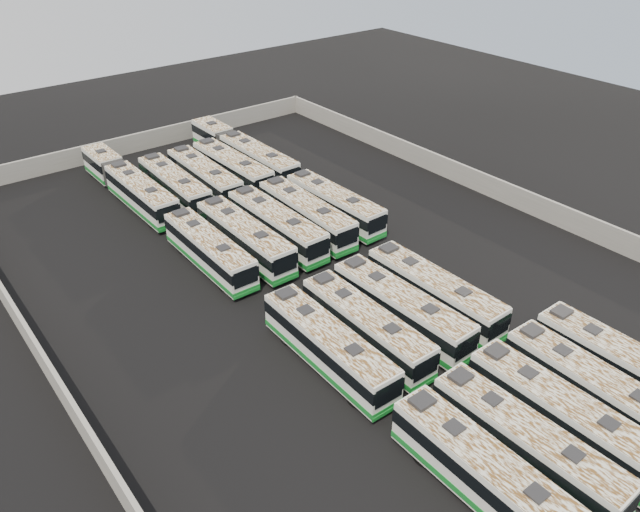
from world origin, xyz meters
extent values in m
plane|color=black|center=(0.00, 0.00, 0.00)|extent=(140.00, 140.00, 0.00)
cube|color=gray|center=(0.00, 36.30, 1.10)|extent=(45.20, 0.30, 2.20)
cube|color=gray|center=(22.30, 0.00, 1.10)|extent=(0.30, 73.20, 2.20)
cube|color=gray|center=(-22.30, 0.00, 1.10)|extent=(0.30, 73.20, 2.20)
cube|color=silver|center=(-7.10, -20.97, 1.71)|extent=(2.60, 11.92, 2.73)
cube|color=#137527|center=(-7.10, -20.97, 0.71)|extent=(2.65, 11.97, 0.42)
cube|color=black|center=(-7.10, -20.97, 2.16)|extent=(2.66, 11.98, 0.91)
cube|color=beige|center=(-7.10, -20.97, 3.10)|extent=(2.54, 11.68, 0.07)
cube|color=black|center=(-7.13, -23.59, 3.20)|extent=(0.95, 0.95, 0.14)
cube|color=black|center=(-7.08, -18.35, 3.20)|extent=(0.95, 0.95, 0.14)
cube|color=black|center=(-7.05, -15.97, 3.25)|extent=(1.30, 1.10, 0.26)
cylinder|color=black|center=(-8.13, -17.15, 0.50)|extent=(0.29, 0.99, 0.99)
cylinder|color=black|center=(-6.01, -17.17, 0.50)|extent=(0.29, 0.99, 0.99)
cube|color=silver|center=(-3.63, -20.75, 1.66)|extent=(2.67, 11.58, 2.64)
cube|color=#137527|center=(-3.63, -20.75, 0.69)|extent=(2.72, 11.63, 0.40)
cube|color=black|center=(-3.63, -20.75, 2.09)|extent=(2.73, 11.64, 0.88)
cube|color=black|center=(-3.50, -26.53, 1.97)|extent=(2.11, 0.11, 1.39)
cube|color=beige|center=(-3.63, -20.75, 3.01)|extent=(2.61, 11.35, 0.07)
cube|color=black|center=(-3.57, -23.28, 3.10)|extent=(0.93, 0.93, 0.13)
cube|color=black|center=(-3.69, -18.21, 3.10)|extent=(0.93, 0.93, 0.13)
cube|color=black|center=(-3.74, -15.91, 3.15)|extent=(1.27, 1.09, 0.25)
cylinder|color=black|center=(-2.52, -24.41, 0.48)|extent=(0.29, 0.97, 0.96)
cylinder|color=black|center=(-4.74, -17.08, 0.48)|extent=(0.29, 0.97, 0.96)
cylinder|color=black|center=(-2.69, -17.03, 0.48)|extent=(0.29, 0.97, 0.96)
cube|color=silver|center=(-0.27, -20.71, 1.68)|extent=(2.52, 11.73, 2.68)
cube|color=#137527|center=(-0.27, -20.71, 0.70)|extent=(2.57, 11.78, 0.41)
cube|color=black|center=(-0.27, -20.71, 2.13)|extent=(2.58, 11.79, 0.90)
cube|color=beige|center=(-0.27, -20.71, 3.05)|extent=(2.47, 11.49, 0.07)
cube|color=black|center=(-0.25, -23.28, 3.15)|extent=(0.93, 0.93, 0.14)
cube|color=black|center=(-0.29, -18.13, 3.15)|extent=(0.93, 0.93, 0.14)
cube|color=black|center=(-0.31, -15.79, 3.20)|extent=(1.28, 1.08, 0.25)
cylinder|color=black|center=(-1.29, -24.46, 0.49)|extent=(0.28, 0.98, 0.98)
cylinder|color=black|center=(0.80, -24.45, 0.49)|extent=(0.28, 0.98, 0.98)
cylinder|color=black|center=(-1.34, -16.97, 0.49)|extent=(0.28, 0.98, 0.98)
cylinder|color=black|center=(0.74, -16.95, 0.49)|extent=(0.28, 0.98, 0.98)
cube|color=silver|center=(3.10, -20.73, 1.66)|extent=(2.64, 11.60, 2.65)
cube|color=#137527|center=(3.10, -20.73, 0.69)|extent=(2.70, 11.65, 0.40)
cube|color=black|center=(3.10, -20.73, 2.10)|extent=(2.71, 11.66, 0.89)
cube|color=beige|center=(3.10, -20.73, 3.01)|extent=(2.59, 11.36, 0.07)
cube|color=black|center=(3.05, -23.27, 3.11)|extent=(0.93, 0.93, 0.13)
cube|color=black|center=(3.15, -18.19, 3.11)|extent=(0.93, 0.93, 0.13)
cube|color=black|center=(3.20, -15.89, 3.16)|extent=(1.27, 1.08, 0.25)
cylinder|color=black|center=(2.00, -24.41, 0.48)|extent=(0.29, 0.97, 0.96)
cylinder|color=black|center=(2.15, -17.02, 0.48)|extent=(0.29, 0.97, 0.96)
cylinder|color=black|center=(4.21, -17.06, 0.48)|extent=(0.29, 0.97, 0.96)
cube|color=silver|center=(6.48, -20.79, 1.68)|extent=(2.49, 11.68, 2.67)
cube|color=#137527|center=(6.48, -20.79, 0.70)|extent=(2.54, 11.73, 0.41)
cube|color=black|center=(6.48, -20.79, 2.12)|extent=(2.55, 11.74, 0.89)
cube|color=beige|center=(6.48, -20.79, 3.04)|extent=(2.44, 11.44, 0.07)
cube|color=black|center=(6.47, -18.22, 3.14)|extent=(0.93, 0.93, 0.14)
cube|color=black|center=(6.46, -15.89, 3.19)|extent=(1.27, 1.08, 0.25)
cylinder|color=black|center=(5.43, -17.06, 0.49)|extent=(0.28, 0.97, 0.97)
cylinder|color=black|center=(7.50, -17.05, 0.49)|extent=(0.28, 0.97, 0.97)
cube|color=silver|center=(-7.04, -7.61, 1.69)|extent=(2.67, 11.78, 2.69)
cube|color=#137527|center=(-7.04, -7.61, 0.70)|extent=(2.72, 11.83, 0.41)
cube|color=black|center=(-7.04, -7.61, 2.13)|extent=(2.73, 11.84, 0.90)
cube|color=black|center=(-7.16, -13.50, 2.00)|extent=(2.15, 0.10, 1.42)
cube|color=#137527|center=(-7.16, -13.50, 0.51)|extent=(2.45, 0.15, 0.27)
cube|color=beige|center=(-7.04, -7.61, 3.06)|extent=(2.62, 11.55, 0.07)
cube|color=black|center=(-7.09, -10.19, 3.16)|extent=(0.95, 0.95, 0.14)
cube|color=black|center=(-6.99, -5.03, 3.16)|extent=(0.95, 0.95, 0.14)
cube|color=black|center=(-6.95, -2.68, 3.21)|extent=(1.29, 1.10, 0.25)
cylinder|color=black|center=(-8.16, -11.35, 0.49)|extent=(0.29, 0.98, 0.98)
cylinder|color=black|center=(-6.07, -11.39, 0.49)|extent=(0.29, 0.98, 0.98)
cylinder|color=black|center=(-8.02, -3.84, 0.49)|extent=(0.29, 0.98, 0.98)
cylinder|color=black|center=(-5.92, -3.88, 0.49)|extent=(0.29, 0.98, 0.98)
cube|color=silver|center=(-3.66, -7.53, 1.65)|extent=(2.53, 11.48, 2.62)
cube|color=#137527|center=(-3.66, -7.53, 0.69)|extent=(2.58, 11.53, 0.40)
cube|color=black|center=(-3.66, -7.53, 2.08)|extent=(2.59, 11.54, 0.88)
cube|color=black|center=(-3.74, -13.27, 1.96)|extent=(2.10, 0.09, 1.38)
cube|color=#137527|center=(-3.74, -13.27, 0.50)|extent=(2.39, 0.13, 0.27)
cube|color=beige|center=(-3.66, -7.53, 2.99)|extent=(2.48, 11.25, 0.07)
cube|color=black|center=(-3.69, -10.04, 3.08)|extent=(0.92, 0.92, 0.13)
cube|color=black|center=(-3.63, -5.01, 3.08)|extent=(0.92, 0.92, 0.13)
cube|color=black|center=(-3.60, -2.72, 3.13)|extent=(1.25, 1.07, 0.25)
cylinder|color=black|center=(-4.73, -11.17, 0.48)|extent=(0.28, 0.96, 0.95)
cylinder|color=black|center=(-2.69, -11.20, 0.48)|extent=(0.28, 0.96, 0.95)
cylinder|color=black|center=(-4.63, -3.85, 0.48)|extent=(0.28, 0.96, 0.95)
cylinder|color=black|center=(-2.59, -3.88, 0.48)|extent=(0.28, 0.96, 0.95)
cube|color=silver|center=(-0.35, -7.59, 1.71)|extent=(2.78, 11.94, 2.72)
cube|color=#137527|center=(-0.35, -7.59, 0.71)|extent=(2.83, 11.99, 0.42)
cube|color=black|center=(-0.35, -7.59, 2.16)|extent=(2.84, 12.00, 0.91)
cube|color=black|center=(-0.20, -13.55, 2.03)|extent=(2.18, 0.12, 1.44)
cube|color=#137527|center=(-0.20, -13.55, 0.51)|extent=(2.48, 0.16, 0.28)
cube|color=beige|center=(-0.35, -7.59, 3.10)|extent=(2.72, 11.70, 0.07)
cube|color=black|center=(-0.28, -10.21, 3.20)|extent=(0.96, 0.96, 0.14)
cube|color=black|center=(-0.42, -4.98, 3.20)|extent=(0.96, 0.96, 0.14)
cube|color=black|center=(-0.48, -2.61, 3.25)|extent=(1.31, 1.12, 0.26)
cylinder|color=black|center=(-1.31, -11.42, 0.50)|extent=(0.30, 1.00, 0.99)
cylinder|color=black|center=(0.81, -11.37, 0.50)|extent=(0.30, 1.00, 0.99)
cylinder|color=black|center=(-1.50, -3.82, 0.50)|extent=(0.30, 1.00, 0.99)
cylinder|color=black|center=(0.61, -3.77, 0.50)|extent=(0.30, 1.00, 0.99)
cube|color=silver|center=(3.06, -7.61, 1.70)|extent=(2.60, 11.85, 2.71)
cube|color=#137527|center=(3.06, -7.61, 0.71)|extent=(2.65, 11.90, 0.41)
cube|color=black|center=(3.06, -7.61, 2.15)|extent=(2.66, 11.91, 0.91)
cube|color=black|center=(3.13, -13.54, 2.02)|extent=(2.17, 0.08, 1.43)
cube|color=#137527|center=(3.13, -13.54, 0.51)|extent=(2.46, 0.13, 0.28)
cube|color=beige|center=(3.06, -7.61, 3.08)|extent=(2.55, 11.61, 0.07)
cube|color=black|center=(3.09, -10.21, 3.18)|extent=(0.95, 0.95, 0.14)
cube|color=black|center=(3.03, -5.00, 3.18)|extent=(0.95, 0.95, 0.14)
cube|color=black|center=(3.00, -2.64, 3.23)|extent=(1.29, 1.10, 0.26)
cylinder|color=black|center=(2.05, -11.40, 0.49)|extent=(0.29, 0.99, 0.99)
cylinder|color=black|center=(4.16, -11.38, 0.49)|extent=(0.29, 0.99, 0.99)
cylinder|color=black|center=(1.96, -3.83, 0.49)|extent=(0.29, 0.99, 0.99)
cylinder|color=black|center=(4.07, -3.81, 0.49)|extent=(0.29, 0.99, 0.99)
cube|color=silver|center=(-7.09, 8.21, 1.66)|extent=(2.53, 11.56, 2.64)
cube|color=#137527|center=(-7.09, 8.21, 0.69)|extent=(2.58, 11.61, 0.40)
cube|color=black|center=(-7.09, 8.21, 2.09)|extent=(2.59, 11.62, 0.88)
cube|color=black|center=(-7.16, 2.42, 1.97)|extent=(2.11, 0.08, 1.39)
cube|color=#137527|center=(-7.16, 2.42, 0.50)|extent=(2.40, 0.13, 0.27)
cube|color=beige|center=(-7.09, 8.21, 3.01)|extent=(2.48, 11.33, 0.07)
cube|color=black|center=(-7.12, 5.67, 3.10)|extent=(0.92, 0.92, 0.13)
cube|color=black|center=(-7.06, 10.75, 3.10)|extent=(0.92, 0.92, 0.13)
cube|color=black|center=(-7.04, 13.05, 3.15)|extent=(1.26, 1.07, 0.25)
cylinder|color=black|center=(-8.16, 4.53, 0.48)|extent=(0.28, 0.96, 0.96)
cylinder|color=black|center=(-6.11, 4.51, 0.48)|extent=(0.28, 0.96, 0.96)
cylinder|color=black|center=(-8.08, 11.91, 0.48)|extent=(0.28, 0.96, 0.96)
cylinder|color=black|center=(-6.02, 11.89, 0.48)|extent=(0.28, 0.96, 0.96)
cube|color=silver|center=(-3.73, 8.02, 1.73)|extent=(2.54, 12.01, 2.75)
cube|color=#137527|center=(-3.73, 8.02, 0.72)|extent=(2.59, 12.06, 0.42)
cube|color=black|center=(-3.73, 8.02, 2.18)|extent=(2.60, 12.07, 0.92)
cube|color=black|center=(-3.75, 1.99, 2.05)|extent=(2.20, 0.07, 1.45)
cube|color=#137527|center=(-3.75, 1.99, 0.52)|extent=(2.50, 0.11, 0.28)
cube|color=beige|center=(-3.73, 8.02, 3.13)|extent=(2.49, 11.77, 0.07)
cube|color=black|center=(-3.74, 5.38, 3.23)|extent=(0.95, 0.95, 0.14)
cube|color=black|center=(-3.72, 10.66, 3.23)|extent=(0.95, 0.95, 0.14)
cube|color=black|center=(-3.71, 13.06, 3.28)|extent=(1.30, 1.10, 0.26)
cylinder|color=black|center=(-4.81, 4.18, 0.50)|extent=(0.28, 1.00, 1.00)
cylinder|color=black|center=(-2.67, 4.17, 0.50)|extent=(0.28, 1.00, 1.00)
cylinder|color=black|center=(-4.79, 11.86, 0.50)|extent=(0.28, 1.00, 1.00)
cylinder|color=black|center=(-2.65, 11.85, 0.50)|extent=(0.28, 1.00, 1.00)
cube|color=silver|center=(-0.33, 8.17, 1.73)|extent=(2.54, 12.02, 2.75)
cube|color=#137527|center=(-0.33, 8.17, 0.72)|extent=(2.59, 12.07, 0.42)
cube|color=black|center=(-0.33, 8.17, 2.18)|extent=(2.60, 12.08, 0.92)
cube|color=black|center=(-0.31, 2.15, 2.05)|extent=(2.20, 0.07, 1.45)
cube|color=#137527|center=(-0.31, 2.15, 0.52)|extent=(2.50, 0.11, 0.28)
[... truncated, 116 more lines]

